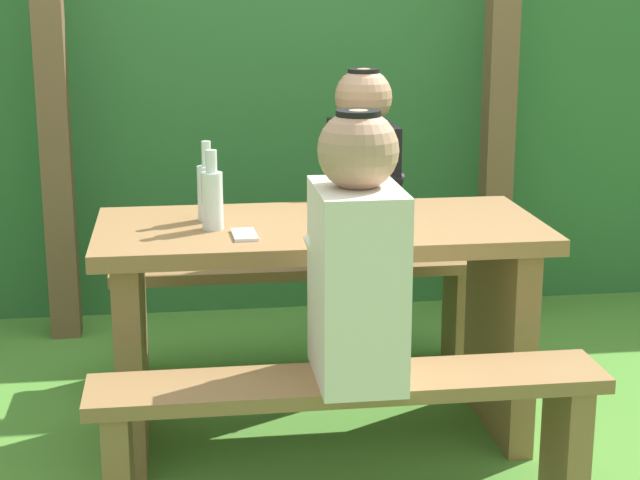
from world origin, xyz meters
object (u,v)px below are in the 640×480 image
object	(u,v)px
person_black_coat	(363,174)
bottle_left	(212,197)
bench_near	(349,419)
bottle_right	(207,190)
person_white_shirt	(357,257)
cell_phone	(244,235)
picnic_table	(320,293)
drinking_glass	(396,215)
bench_far	(299,294)

from	to	relation	value
person_black_coat	bottle_left	size ratio (longest dim) A/B	2.92
bench_near	bottle_right	size ratio (longest dim) A/B	5.51
person_white_shirt	cell_phone	distance (m)	0.51
picnic_table	bottle_right	bearing A→B (deg)	166.23
bottle_right	cell_phone	distance (m)	0.26
picnic_table	cell_phone	xyz separation A→B (m)	(-0.25, -0.14, 0.24)
bench_near	cell_phone	xyz separation A→B (m)	(-0.25, 0.44, 0.42)
drinking_glass	bottle_right	distance (m)	0.61
picnic_table	person_black_coat	bearing A→B (deg)	67.42
picnic_table	bottle_right	distance (m)	0.49
person_white_shirt	bottle_left	world-z (taller)	person_white_shirt
bench_far	person_white_shirt	bearing A→B (deg)	-89.10
picnic_table	bench_far	size ratio (longest dim) A/B	1.00
bench_near	drinking_glass	distance (m)	0.68
bench_far	bottle_left	bearing A→B (deg)	-118.72
picnic_table	bottle_left	world-z (taller)	bottle_left
person_black_coat	drinking_glass	world-z (taller)	person_black_coat
bottle_right	cell_phone	world-z (taller)	bottle_right
cell_phone	bench_far	bearing A→B (deg)	68.61
bottle_left	cell_phone	xyz separation A→B (m)	(0.09, -0.10, -0.10)
drinking_glass	cell_phone	xyz separation A→B (m)	(-0.47, -0.01, -0.04)
bench_near	person_white_shirt	bearing A→B (deg)	10.36
bench_far	bottle_left	world-z (taller)	bottle_left
cell_phone	bottle_left	bearing A→B (deg)	128.59
bench_far	bottle_left	distance (m)	0.87
drinking_glass	bottle_left	distance (m)	0.56
bench_far	person_white_shirt	size ratio (longest dim) A/B	1.95
bench_near	person_black_coat	bearing A→B (deg)	78.29
drinking_glass	cell_phone	world-z (taller)	drinking_glass
bench_near	drinking_glass	xyz separation A→B (m)	(0.22, 0.45, 0.46)
bench_near	bench_far	distance (m)	1.16
person_white_shirt	drinking_glass	world-z (taller)	person_white_shirt
drinking_glass	person_white_shirt	bearing A→B (deg)	-113.97
bottle_left	cell_phone	size ratio (longest dim) A/B	1.76
picnic_table	cell_phone	size ratio (longest dim) A/B	10.00
picnic_table	person_black_coat	xyz separation A→B (m)	(0.24, 0.57, 0.27)
picnic_table	bottle_right	xyz separation A→B (m)	(-0.35, 0.09, 0.33)
person_black_coat	cell_phone	bearing A→B (deg)	-124.27
bottle_right	bench_far	bearing A→B (deg)	54.74
bench_near	bench_far	size ratio (longest dim) A/B	1.00
drinking_glass	person_black_coat	bearing A→B (deg)	88.28
picnic_table	cell_phone	distance (m)	0.37
person_white_shirt	drinking_glass	distance (m)	0.49
bench_near	person_white_shirt	size ratio (longest dim) A/B	1.95
bench_near	bench_far	bearing A→B (deg)	90.00
person_black_coat	drinking_glass	size ratio (longest dim) A/B	7.38
bench_near	person_black_coat	size ratio (longest dim) A/B	1.95
picnic_table	person_white_shirt	world-z (taller)	person_white_shirt
picnic_table	bench_near	xyz separation A→B (m)	(0.00, -0.58, -0.18)
bench_near	person_black_coat	world-z (taller)	person_black_coat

